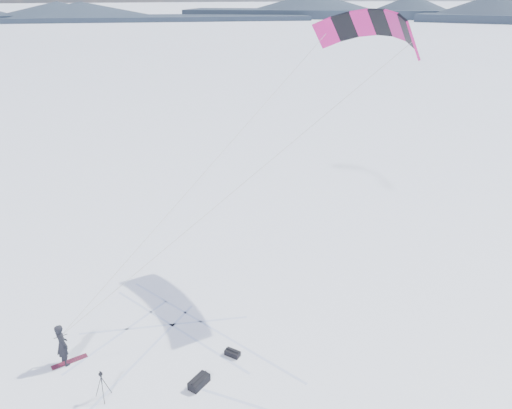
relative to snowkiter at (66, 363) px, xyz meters
name	(u,v)px	position (x,y,z in m)	size (l,w,h in m)	color
ground	(118,386)	(1.85, -2.26, 0.00)	(1800.00, 1800.00, 0.00)	white
horizon_hills	(110,324)	(1.85, -2.26, 3.02)	(704.47, 706.88, 8.00)	black
snow_tracks	(127,384)	(2.17, -2.25, 0.00)	(17.62, 10.25, 0.01)	#A5B4D8
snowkiter	(66,363)	(0.00, 0.00, 0.00)	(0.71, 0.46, 1.94)	black
snowboard	(70,362)	(0.17, 0.02, 0.02)	(1.48, 0.28, 0.04)	maroon
tripod	(102,382)	(1.24, -2.65, 0.79)	(0.63, 0.57, 1.22)	black
gear_bag_a	(199,382)	(4.83, -3.47, 0.18)	(1.02, 0.88, 0.42)	black
gear_bag_b	(232,353)	(6.68, -2.33, 0.13)	(0.65, 0.72, 0.30)	black
power_kite	(372,31)	(16.44, 3.19, 12.73)	(17.80, 6.73, 12.37)	#B11466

